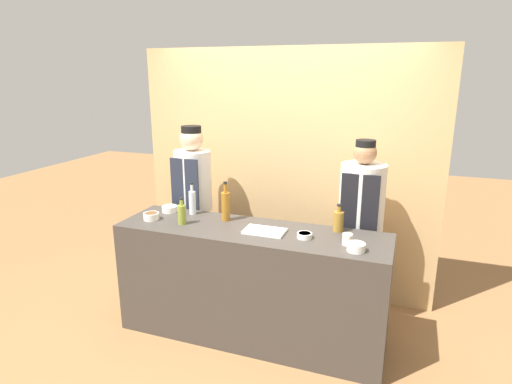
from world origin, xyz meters
The scene contains 15 objects.
ground_plane centered at (0.00, 0.00, 0.00)m, with size 14.00×14.00×0.00m, color olive.
cabinet_wall centered at (0.00, 1.00, 1.20)m, with size 2.93×0.18×2.40m.
counter centered at (0.00, 0.00, 0.48)m, with size 2.19×0.60×0.95m.
sauce_bowl_purple centered at (0.84, -0.15, 0.99)m, with size 0.13×0.13×0.06m.
sauce_bowl_white centered at (0.45, -0.03, 0.98)m, with size 0.11×0.11×0.04m.
sauce_bowl_brown centered at (-0.88, -0.06, 0.99)m, with size 0.13×0.13×0.06m.
sauce_bowl_orange centered at (-0.85, 0.18, 0.98)m, with size 0.14×0.14×0.06m.
cutting_board centered at (0.12, -0.02, 0.96)m, with size 0.32×0.19×0.02m.
bottle_amber centered at (-0.28, 0.14, 1.09)m, with size 0.07×0.07×0.34m.
bottle_oil centered at (-0.58, -0.07, 1.04)m, with size 0.07×0.07×0.22m.
bottle_vinegar centered at (0.66, 0.20, 1.04)m, with size 0.08×0.08×0.22m.
bottle_clear centered at (-0.62, 0.19, 1.07)m, with size 0.06×0.06×0.29m.
cup_cream centered at (0.77, -0.05, 1.00)m, with size 0.08×0.08×0.08m.
chef_left centered at (-0.80, 0.54, 0.92)m, with size 0.35×0.35×1.69m.
chef_right centered at (0.80, 0.54, 0.88)m, with size 0.38×0.38×1.64m.
Camera 1 is at (1.13, -3.00, 2.16)m, focal length 30.00 mm.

